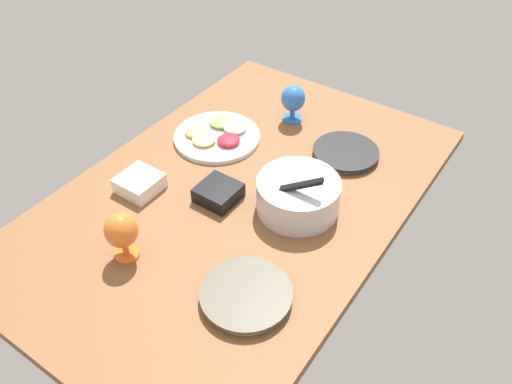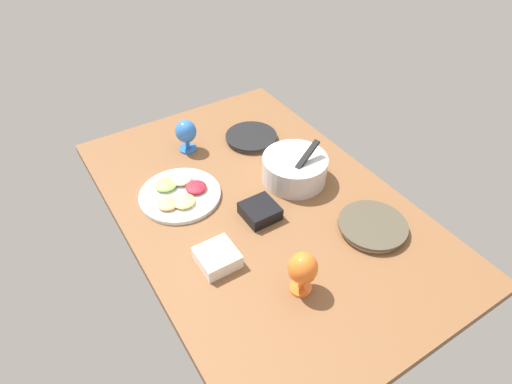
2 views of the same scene
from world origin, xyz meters
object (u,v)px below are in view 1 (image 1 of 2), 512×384
Objects in this scene: hurricane_glass_orange at (122,232)px; hurricane_glass_blue at (293,100)px; mixing_bowl at (298,194)px; fruit_platter at (217,135)px; dinner_plate_left at (346,153)px; square_bowl_white at (139,183)px; dinner_plate_right at (246,295)px; square_bowl_black at (218,192)px.

hurricane_glass_blue is at bearing 178.50° from hurricane_glass_orange.
mixing_bowl is 0.82× the size of fruit_platter.
dinner_plate_left is 0.74× the size of fruit_platter.
square_bowl_white is (66.08, -20.31, -6.35)cm from hurricane_glass_blue.
dinner_plate_right is 42.82cm from square_bowl_black.
hurricane_glass_orange is 37.31cm from square_bowl_black.
hurricane_glass_orange reaches higher than dinner_plate_left.
hurricane_glass_orange is 31.07cm from square_bowl_white.
dinner_plate_right is 91.11cm from hurricane_glass_blue.
mixing_bowl reaches higher than square_bowl_black.
dinner_plate_right is (74.09, 7.63, 0.25)cm from dinner_plate_left.
mixing_bowl is at bearing 114.39° from square_bowl_black.
square_bowl_black is (-35.91, 7.03, -7.29)cm from hurricane_glass_orange.
fruit_platter is 38.83cm from square_bowl_white.
dinner_plate_right is at bearing 73.30° from square_bowl_white.
hurricane_glass_orange is at bearing -1.50° from hurricane_glass_blue.
square_bowl_black is (54.50, 4.66, -6.49)cm from hurricane_glass_blue.
hurricane_glass_orange is (81.38, -31.23, 8.83)cm from dinner_plate_left.
hurricane_glass_blue reaches higher than dinner_plate_right.
dinner_plate_right is at bearing 48.04° from square_bowl_black.
dinner_plate_right is 1.99× the size of square_bowl_black.
hurricane_glass_blue is at bearing -146.39° from mixing_bowl.
hurricane_glass_blue is at bearing 162.92° from square_bowl_white.
mixing_bowl is 1.66× the size of hurricane_glass_orange.
mixing_bowl is (34.47, 0.05, 4.76)cm from dinner_plate_left.
fruit_platter is at bearing -68.06° from dinner_plate_left.
hurricane_glass_orange is at bearing -33.69° from mixing_bowl.
square_bowl_black is at bearing 38.46° from fruit_platter.
square_bowl_black is at bearing -28.02° from dinner_plate_left.
hurricane_glass_orange is at bearing 36.41° from square_bowl_white.
hurricane_glass_blue reaches higher than fruit_platter.
hurricane_glass_orange is at bearing -79.36° from dinner_plate_right.
hurricane_glass_orange is at bearing -11.07° from square_bowl_black.
square_bowl_white reaches higher than dinner_plate_right.
hurricane_glass_blue reaches higher than square_bowl_white.
fruit_platter is at bearing -31.53° from hurricane_glass_blue.
hurricane_glass_orange is (7.30, -38.85, 8.58)cm from dinner_plate_right.
square_bowl_black is (27.07, 21.49, 1.26)cm from fruit_platter.
hurricane_glass_orange is (90.42, -2.36, 0.81)cm from hurricane_glass_blue.
dinner_plate_left is 49.26cm from fruit_platter.
square_bowl_white is 1.02× the size of square_bowl_black.
mixing_bowl is 26.83cm from square_bowl_black.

